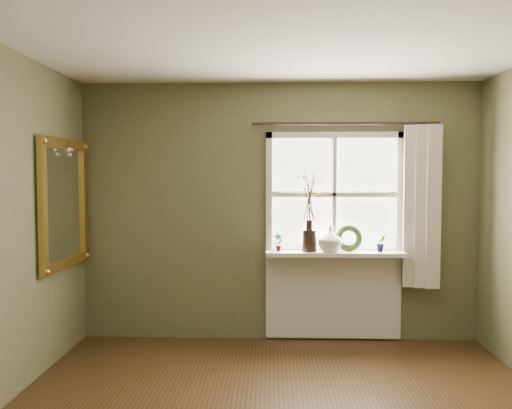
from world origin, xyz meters
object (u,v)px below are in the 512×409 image
object	(u,v)px
wreath	(349,241)
gilt_mirror	(65,203)
dark_jug	(309,240)
cream_vase	(330,239)

from	to	relation	value
wreath	gilt_mirror	xyz separation A→B (m)	(-2.66, -0.46, 0.39)
gilt_mirror	wreath	bearing A→B (deg)	9.82
dark_jug	wreath	size ratio (longest dim) A/B	0.82
wreath	gilt_mirror	bearing A→B (deg)	-161.98
cream_vase	gilt_mirror	distance (m)	2.53
wreath	dark_jug	bearing A→B (deg)	-166.04
cream_vase	dark_jug	bearing A→B (deg)	180.00
cream_vase	gilt_mirror	bearing A→B (deg)	-170.33
dark_jug	cream_vase	distance (m)	0.21
dark_jug	cream_vase	xyz separation A→B (m)	(0.21, 0.00, 0.02)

